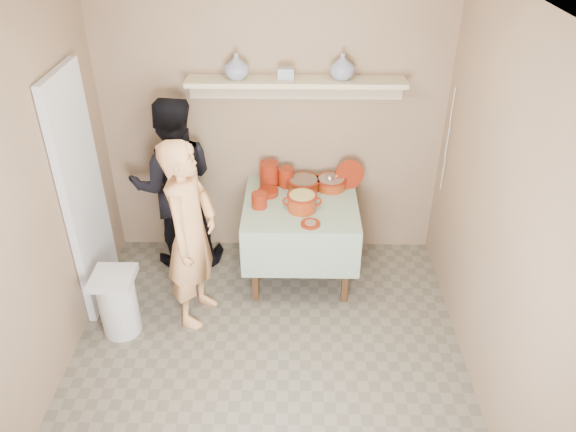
{
  "coord_description": "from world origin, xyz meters",
  "views": [
    {
      "loc": [
        0.21,
        -2.84,
        3.2
      ],
      "look_at": [
        0.15,
        0.75,
        0.95
      ],
      "focal_mm": 35.0,
      "sensor_mm": 36.0,
      "label": 1
    }
  ],
  "objects_px": {
    "cazuela_rice": "(302,201)",
    "trash_bin": "(118,303)",
    "serving_table": "(301,214)",
    "person_cook": "(191,235)",
    "person_helper": "(174,185)"
  },
  "relations": [
    {
      "from": "person_cook",
      "to": "trash_bin",
      "type": "relative_size",
      "value": 2.83
    },
    {
      "from": "person_cook",
      "to": "cazuela_rice",
      "type": "distance_m",
      "value": 0.96
    },
    {
      "from": "cazuela_rice",
      "to": "trash_bin",
      "type": "distance_m",
      "value": 1.68
    },
    {
      "from": "person_helper",
      "to": "cazuela_rice",
      "type": "distance_m",
      "value": 1.17
    },
    {
      "from": "trash_bin",
      "to": "serving_table",
      "type": "bearing_deg",
      "value": 28.34
    },
    {
      "from": "serving_table",
      "to": "cazuela_rice",
      "type": "distance_m",
      "value": 0.24
    },
    {
      "from": "serving_table",
      "to": "trash_bin",
      "type": "relative_size",
      "value": 1.74
    },
    {
      "from": "person_cook",
      "to": "trash_bin",
      "type": "xyz_separation_m",
      "value": [
        -0.59,
        -0.21,
        -0.51
      ]
    },
    {
      "from": "person_helper",
      "to": "serving_table",
      "type": "distance_m",
      "value": 1.15
    },
    {
      "from": "trash_bin",
      "to": "person_cook",
      "type": "bearing_deg",
      "value": 19.66
    },
    {
      "from": "person_cook",
      "to": "trash_bin",
      "type": "bearing_deg",
      "value": 124.26
    },
    {
      "from": "person_cook",
      "to": "cazuela_rice",
      "type": "height_order",
      "value": "person_cook"
    },
    {
      "from": "person_cook",
      "to": "serving_table",
      "type": "relative_size",
      "value": 1.63
    },
    {
      "from": "person_helper",
      "to": "serving_table",
      "type": "bearing_deg",
      "value": 158.34
    },
    {
      "from": "serving_table",
      "to": "cazuela_rice",
      "type": "xyz_separation_m",
      "value": [
        0.01,
        -0.13,
        0.2
      ]
    }
  ]
}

